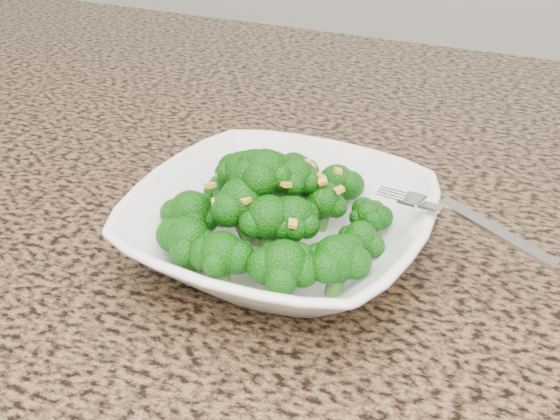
% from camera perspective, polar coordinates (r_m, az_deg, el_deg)
% --- Properties ---
extents(granite_counter, '(1.64, 1.04, 0.03)m').
position_cam_1_polar(granite_counter, '(0.71, 1.21, 0.26)').
color(granite_counter, brown).
rests_on(granite_counter, cabinet).
extents(bowl, '(0.26, 0.26, 0.06)m').
position_cam_1_polar(bowl, '(0.59, 0.00, -1.59)').
color(bowl, white).
rests_on(bowl, granite_counter).
extents(broccoli_pile, '(0.22, 0.22, 0.07)m').
position_cam_1_polar(broccoli_pile, '(0.56, 0.00, 3.87)').
color(broccoli_pile, '#10570A').
rests_on(broccoli_pile, bowl).
extents(garlic_topping, '(0.13, 0.13, 0.01)m').
position_cam_1_polar(garlic_topping, '(0.55, 0.00, 7.22)').
color(garlic_topping, gold).
rests_on(garlic_topping, broccoli_pile).
extents(fork, '(0.16, 0.07, 0.01)m').
position_cam_1_polar(fork, '(0.57, 12.51, 0.15)').
color(fork, silver).
rests_on(fork, bowl).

